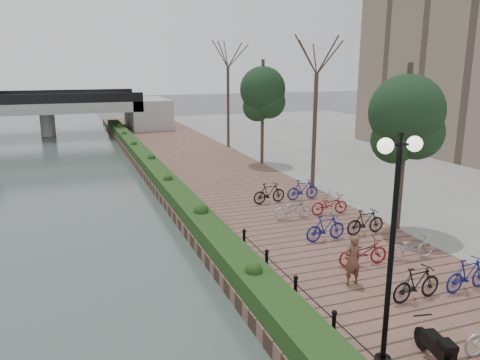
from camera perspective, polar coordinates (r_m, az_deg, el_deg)
promenade at (r=25.33m, az=-0.82°, el=-1.43°), size 8.00×75.00×0.50m
inland_pavement at (r=34.03m, az=25.50°, el=1.15°), size 24.00×75.00×0.50m
hedge at (r=26.69m, az=-9.53°, el=0.38°), size 1.10×56.00×0.60m
chain_fence at (r=11.13m, az=14.19°, el=-19.48°), size 0.10×14.10×0.70m
lamppost at (r=10.03m, az=18.42°, el=-2.67°), size 1.02×0.32×5.11m
motorcycle at (r=11.64m, az=22.76°, el=-18.12°), size 0.70×1.45×0.87m
pedestrian at (r=14.47m, az=13.55°, el=-9.45°), size 0.56×0.37×1.54m
bicycle_parking at (r=17.31m, az=15.14°, el=-6.70°), size 2.40×14.69×1.00m
street_trees at (r=22.14m, az=13.27°, el=5.08°), size 3.20×37.12×6.80m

